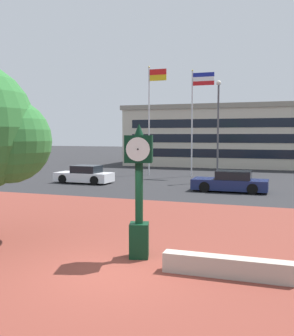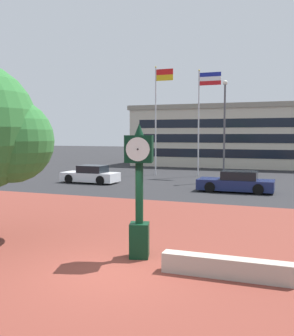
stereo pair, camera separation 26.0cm
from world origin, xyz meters
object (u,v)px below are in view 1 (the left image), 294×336
object	(u,v)px
car_street_mid	(85,175)
flagpole_primary	(151,111)
flagpole_secondary	(195,112)
street_lamp_post	(218,121)
civic_building	(237,136)
car_street_far	(231,182)
street_clock	(139,184)

from	to	relation	value
car_street_mid	flagpole_primary	distance (m)	9.05
flagpole_secondary	street_lamp_post	xyz separation A→B (m)	(2.43, -3.12, -0.87)
civic_building	flagpole_secondary	bearing A→B (deg)	-96.28
flagpole_primary	civic_building	distance (m)	16.65
car_street_far	civic_building	xyz separation A→B (m)	(-2.33, 23.53, 2.81)
street_clock	civic_building	distance (m)	37.72
street_clock	civic_building	size ratio (longest dim) A/B	0.16
flagpole_primary	flagpole_secondary	size ratio (longest dim) A/B	1.06
car_street_far	flagpole_secondary	distance (m)	10.15
car_street_mid	flagpole_secondary	bearing A→B (deg)	-41.46
flagpole_primary	flagpole_secondary	world-z (taller)	flagpole_primary
flagpole_primary	flagpole_secondary	xyz separation A→B (m)	(3.86, 0.00, -0.13)
flagpole_primary	civic_building	size ratio (longest dim) A/B	0.39
flagpole_secondary	street_lamp_post	distance (m)	4.05
car_street_mid	flagpole_secondary	distance (m)	10.77
street_clock	car_street_far	distance (m)	14.23
flagpole_primary	car_street_mid	bearing A→B (deg)	-110.41
car_street_mid	street_lamp_post	size ratio (longest dim) A/B	0.56
flagpole_secondary	civic_building	size ratio (longest dim) A/B	0.37
car_street_mid	civic_building	size ratio (longest dim) A/B	0.17
civic_building	street_lamp_post	xyz separation A→B (m)	(0.72, -18.66, 1.11)
street_clock	flagpole_secondary	distance (m)	22.60
flagpole_primary	civic_building	bearing A→B (deg)	70.30
street_clock	car_street_far	world-z (taller)	street_clock
street_clock	car_street_mid	xyz separation A→B (m)	(-9.80, 14.99, -1.53)
car_street_far	flagpole_secondary	bearing A→B (deg)	26.50
street_lamp_post	car_street_mid	bearing A→B (deg)	-155.87
car_street_far	flagpole_primary	world-z (taller)	flagpole_primary
civic_building	street_lamp_post	size ratio (longest dim) A/B	3.23
street_clock	street_lamp_post	world-z (taller)	street_lamp_post
street_clock	flagpole_primary	bearing A→B (deg)	91.94
street_clock	flagpole_primary	world-z (taller)	flagpole_primary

